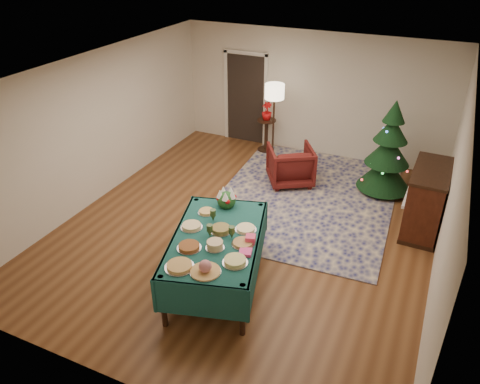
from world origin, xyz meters
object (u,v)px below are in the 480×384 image
at_px(buffet_table, 217,246).
at_px(piano, 426,201).
at_px(armchair, 290,163).
at_px(floor_lamp, 274,96).
at_px(side_table, 266,136).
at_px(christmas_tree, 388,152).
at_px(potted_plant, 267,115).
at_px(gift_box, 250,239).

xyz_separation_m(buffet_table, piano, (2.53, 2.71, -0.10)).
height_order(armchair, floor_lamp, floor_lamp).
xyz_separation_m(armchair, side_table, (-1.03, 1.27, -0.06)).
bearing_deg(christmas_tree, side_table, 163.31).
height_order(potted_plant, piano, piano).
relative_size(gift_box, armchair, 0.15).
height_order(buffet_table, christmas_tree, christmas_tree).
height_order(gift_box, side_table, gift_box).
distance_m(armchair, christmas_tree, 1.87).
height_order(armchair, christmas_tree, christmas_tree).
height_order(floor_lamp, potted_plant, floor_lamp).
relative_size(gift_box, floor_lamp, 0.08).
distance_m(floor_lamp, christmas_tree, 2.62).
xyz_separation_m(side_table, potted_plant, (0.00, 0.00, 0.50)).
bearing_deg(buffet_table, armchair, 91.13).
relative_size(buffet_table, christmas_tree, 1.26).
xyz_separation_m(potted_plant, piano, (3.63, -1.91, -0.32)).
bearing_deg(piano, gift_box, -127.73).
xyz_separation_m(gift_box, christmas_tree, (1.22, 3.72, -0.03)).
distance_m(gift_box, floor_lamp, 4.43).
bearing_deg(piano, armchair, 166.17).
distance_m(potted_plant, piano, 4.11).
relative_size(floor_lamp, potted_plant, 4.23).
bearing_deg(armchair, piano, 134.66).
height_order(buffet_table, potted_plant, potted_plant).
distance_m(floor_lamp, potted_plant, 0.74).
relative_size(christmas_tree, piano, 1.40).
xyz_separation_m(christmas_tree, piano, (0.83, -1.07, -0.28)).
bearing_deg(potted_plant, piano, -27.77).
xyz_separation_m(armchair, piano, (2.60, -0.64, 0.12)).
relative_size(buffet_table, piano, 1.76).
relative_size(armchair, piano, 0.65).
xyz_separation_m(floor_lamp, christmas_tree, (2.50, -0.48, -0.61)).
bearing_deg(floor_lamp, gift_box, -73.01).
bearing_deg(christmas_tree, floor_lamp, 169.11).
distance_m(potted_plant, christmas_tree, 2.92).
relative_size(armchair, side_table, 1.14).
height_order(christmas_tree, piano, christmas_tree).
distance_m(gift_box, armchair, 3.36).
bearing_deg(side_table, piano, -27.77).
bearing_deg(side_table, armchair, -51.04).
relative_size(gift_box, side_table, 0.17).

